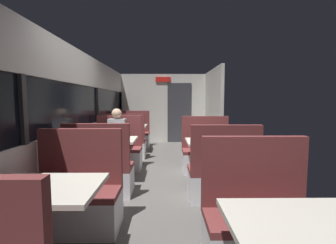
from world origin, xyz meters
TOP-DOWN VIEW (x-y plane):
  - ground_plane at (0.00, 0.00)m, footprint 3.30×9.20m
  - carriage_window_panel_left at (-1.45, 0.00)m, footprint 0.09×8.48m
  - carriage_end_bulkhead at (0.06, 4.19)m, footprint 2.90×0.11m
  - carriage_aisle_panel_right at (1.45, 3.00)m, footprint 0.08×2.40m
  - dining_table_near_window at (-0.89, -2.09)m, footprint 0.90×0.70m
  - bench_near_window_facing_entry at (-0.89, -1.39)m, footprint 0.95×0.50m
  - dining_table_mid_window at (-0.89, 0.25)m, footprint 0.90×0.70m
  - bench_mid_window_facing_end at (-0.89, -0.45)m, footprint 0.95×0.50m
  - bench_mid_window_facing_entry at (-0.89, 0.95)m, footprint 0.95×0.50m
  - dining_table_far_window at (-0.89, 2.60)m, footprint 0.90×0.70m
  - bench_far_window_facing_end at (-0.89, 1.90)m, footprint 0.95×0.50m
  - bench_far_window_facing_entry at (-0.89, 3.30)m, footprint 0.95×0.50m
  - dining_table_front_aisle at (0.89, -2.69)m, footprint 0.90×0.70m
  - bench_front_aisle_facing_entry at (0.89, -1.99)m, footprint 0.95×0.50m
  - dining_table_rear_aisle at (0.89, 0.05)m, footprint 0.90×0.70m
  - bench_rear_aisle_facing_end at (0.89, -0.65)m, footprint 0.95×0.50m
  - bench_rear_aisle_facing_entry at (0.89, 0.75)m, footprint 0.95×0.50m
  - seated_passenger at (-0.89, 0.88)m, footprint 0.47×0.55m

SIDE VIEW (x-z plane):
  - ground_plane at x=0.00m, z-range -0.02..0.00m
  - bench_near_window_facing_entry at x=-0.89m, z-range -0.22..0.88m
  - bench_mid_window_facing_end at x=-0.89m, z-range -0.22..0.88m
  - bench_mid_window_facing_entry at x=-0.89m, z-range -0.22..0.88m
  - bench_far_window_facing_end at x=-0.89m, z-range -0.22..0.88m
  - bench_far_window_facing_entry at x=-0.89m, z-range -0.22..0.88m
  - bench_front_aisle_facing_entry at x=0.89m, z-range -0.22..0.88m
  - bench_rear_aisle_facing_end at x=0.89m, z-range -0.22..0.88m
  - bench_rear_aisle_facing_entry at x=0.89m, z-range -0.22..0.88m
  - seated_passenger at x=-0.89m, z-range -0.09..1.17m
  - dining_table_near_window at x=-0.89m, z-range 0.27..1.01m
  - dining_table_mid_window at x=-0.89m, z-range 0.27..1.01m
  - dining_table_far_window at x=-0.89m, z-range 0.27..1.01m
  - dining_table_front_aisle at x=0.89m, z-range 0.27..1.01m
  - dining_table_rear_aisle at x=0.89m, z-range 0.27..1.01m
  - carriage_window_panel_left at x=-1.45m, z-range -0.04..2.26m
  - carriage_end_bulkhead at x=0.06m, z-range -0.01..2.29m
  - carriage_aisle_panel_right at x=1.45m, z-range 0.00..2.30m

